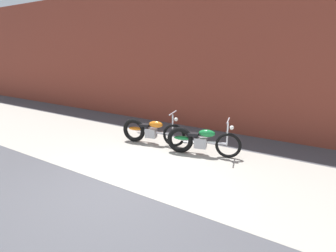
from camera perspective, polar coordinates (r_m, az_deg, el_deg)
name	(u,v)px	position (r m, az deg, el deg)	size (l,w,h in m)	color
ground_plane	(122,188)	(5.75, -9.62, -12.85)	(80.00, 80.00, 0.00)	#47474C
sidewalk_slab	(168,160)	(7.00, 0.09, -7.26)	(36.00, 3.50, 0.01)	#9E998E
brick_building_wall	(224,56)	(9.54, 11.71, 14.18)	(36.00, 0.50, 5.08)	brown
motorcycle_orange	(149,131)	(8.15, -4.11, -1.02)	(1.98, 0.70, 1.03)	black
motorcycle_green	(198,140)	(7.31, 6.30, -3.05)	(1.96, 0.78, 1.03)	black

